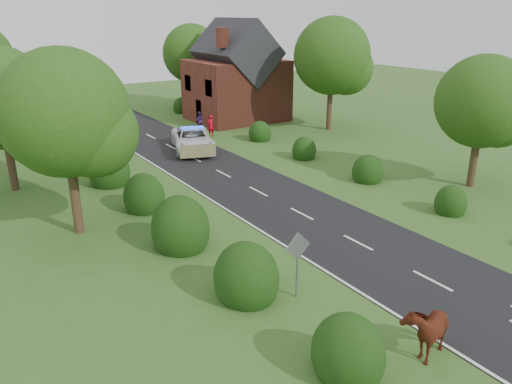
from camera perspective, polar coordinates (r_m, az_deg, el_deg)
ground at (r=20.43m, az=19.52°, el=-9.59°), size 120.00×120.00×0.00m
road at (r=30.81m, az=-2.83°, el=1.63°), size 6.00×70.00×0.02m
road_markings at (r=28.35m, az=-3.47°, el=0.00°), size 4.96×70.00×0.01m
hedgerow_left at (r=25.08m, az=-11.83°, el=-1.35°), size 2.75×50.41×3.00m
hedgerow_right at (r=31.63m, az=11.08°, el=2.80°), size 2.10×45.78×2.10m
tree_left_a at (r=23.07m, az=-20.32°, el=7.88°), size 5.74×5.60×8.38m
tree_left_b at (r=30.65m, az=-26.68°, el=9.17°), size 5.74×5.60×8.07m
tree_right_a at (r=31.00m, az=24.88°, el=8.97°), size 5.33×5.20×7.56m
tree_right_b at (r=43.46m, az=9.10°, el=14.76°), size 6.56×6.40×9.40m
tree_right_c at (r=53.94m, az=-7.00°, el=15.18°), size 6.15×6.00×8.58m
road_sign at (r=17.61m, az=4.77°, el=-7.23°), size 1.06×0.08×2.53m
house at (r=47.36m, az=-2.28°, el=12.78°), size 8.00×7.40×9.17m
cow at (r=16.19m, az=18.79°, el=-14.83°), size 2.28×1.68×1.45m
police_van at (r=37.07m, az=-7.26°, el=5.96°), size 4.57×6.52×1.80m
pedestrian_red at (r=41.19m, az=-5.20°, el=7.55°), size 0.72×0.54×1.79m
pedestrian_purple at (r=43.86m, az=-6.53°, el=8.11°), size 0.89×0.78×1.56m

